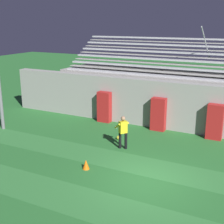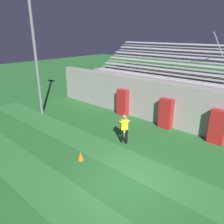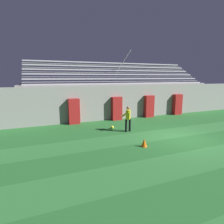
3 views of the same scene
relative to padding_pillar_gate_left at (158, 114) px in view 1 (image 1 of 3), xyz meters
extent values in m
plane|color=#286B2D|center=(1.56, -5.95, -0.96)|extent=(80.00, 80.00, 0.00)
cube|color=#337A38|center=(1.56, -8.34, -0.95)|extent=(28.00, 1.81, 0.01)
cube|color=#337A38|center=(1.56, -4.73, -0.95)|extent=(28.00, 1.81, 0.01)
cube|color=#999691|center=(1.56, 0.55, 0.44)|extent=(24.00, 0.60, 2.80)
cube|color=#B21E1E|center=(0.00, 0.00, 0.00)|extent=(0.83, 0.44, 1.91)
cube|color=#B21E1E|center=(3.12, 0.00, 0.00)|extent=(0.83, 0.44, 1.91)
cube|color=#B21E1E|center=(-3.51, 0.00, 0.00)|extent=(0.83, 0.44, 1.91)
cube|color=#999691|center=(1.56, 3.25, 0.49)|extent=(18.00, 4.60, 2.90)
cube|color=#B7B7BC|center=(1.56, 1.30, 1.99)|extent=(17.10, 0.36, 0.10)
cube|color=#999691|center=(1.56, 1.10, 1.76)|extent=(17.10, 0.60, 0.04)
cube|color=#B7B7BC|center=(1.56, 2.00, 2.39)|extent=(17.10, 0.36, 0.10)
cube|color=#999691|center=(1.56, 1.80, 2.16)|extent=(17.10, 0.60, 0.04)
cube|color=#B7B7BC|center=(1.56, 2.70, 2.79)|extent=(17.10, 0.36, 0.10)
cube|color=#999691|center=(1.56, 2.50, 2.56)|extent=(17.10, 0.60, 0.04)
cube|color=#B7B7BC|center=(1.56, 3.40, 3.19)|extent=(17.10, 0.36, 0.10)
cube|color=#999691|center=(1.56, 3.20, 2.96)|extent=(17.10, 0.60, 0.04)
cube|color=#B7B7BC|center=(1.56, 4.10, 3.59)|extent=(17.10, 0.36, 0.10)
cube|color=#999691|center=(1.56, 3.90, 3.36)|extent=(17.10, 0.60, 0.04)
cube|color=#B7B7BC|center=(1.56, 4.80, 3.99)|extent=(17.10, 0.36, 0.10)
cube|color=#999691|center=(1.56, 4.60, 3.76)|extent=(17.10, 0.60, 0.04)
cylinder|color=#B7B7BC|center=(1.82, 2.80, 3.84)|extent=(0.06, 3.33, 2.05)
cylinder|color=black|center=(-0.82, -3.40, -0.55)|extent=(0.20, 0.20, 0.82)
cylinder|color=black|center=(-0.53, -3.35, -0.55)|extent=(0.20, 0.20, 0.82)
cube|color=yellow|center=(-0.68, -3.37, 0.16)|extent=(0.42, 0.45, 0.60)
sphere|color=#A37556|center=(-0.68, -3.37, 0.60)|extent=(0.22, 0.22, 0.22)
cylinder|color=yellow|center=(-0.93, -3.48, 0.21)|extent=(0.44, 0.36, 0.37)
cylinder|color=yellow|center=(-0.64, -3.10, 0.21)|extent=(0.44, 0.36, 0.37)
cube|color=silver|center=(-1.07, -3.33, 0.08)|extent=(0.15, 0.15, 0.08)
cube|color=silver|center=(-0.83, -3.01, 0.08)|extent=(0.15, 0.15, 0.08)
sphere|color=yellow|center=(-1.38, -2.39, -0.85)|extent=(0.22, 0.22, 0.22)
cone|color=orange|center=(-1.15, -6.11, -0.75)|extent=(0.30, 0.30, 0.42)
camera|label=1|loc=(5.29, -16.44, 5.14)|focal=50.00mm
camera|label=2|loc=(6.02, -11.93, 4.84)|focal=35.00mm
camera|label=3|loc=(-6.10, -13.88, 2.53)|focal=30.00mm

